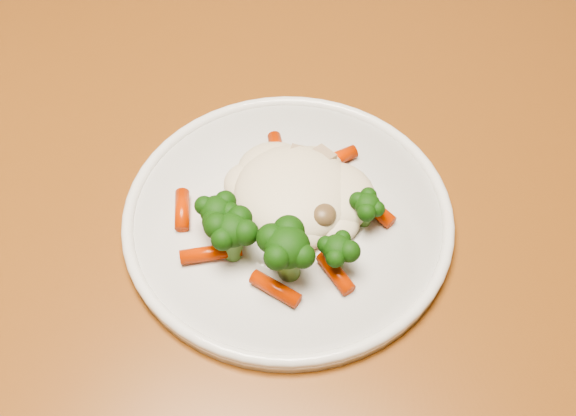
% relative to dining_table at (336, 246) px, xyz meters
% --- Properties ---
extents(dining_table, '(1.29, 1.03, 0.75)m').
position_rel_dining_table_xyz_m(dining_table, '(0.00, 0.00, 0.00)').
color(dining_table, brown).
rests_on(dining_table, ground).
extents(plate, '(0.27, 0.27, 0.01)m').
position_rel_dining_table_xyz_m(plate, '(-0.03, -0.06, 0.11)').
color(plate, white).
rests_on(plate, dining_table).
extents(meal, '(0.18, 0.17, 0.05)m').
position_rel_dining_table_xyz_m(meal, '(-0.02, -0.07, 0.14)').
color(meal, '#F1E2C1').
rests_on(meal, plate).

